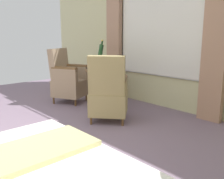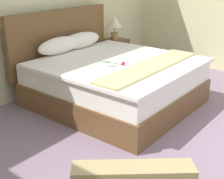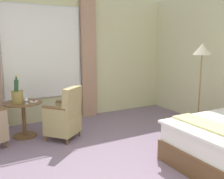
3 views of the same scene
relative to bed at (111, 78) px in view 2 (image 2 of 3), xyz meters
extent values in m
cube|color=brown|center=(0.00, -0.08, -0.19)|extent=(1.83, 2.00, 0.32)
cube|color=white|center=(0.00, -0.08, 0.10)|extent=(1.77, 1.94, 0.26)
cube|color=white|center=(0.00, -0.14, 0.26)|extent=(1.86, 1.88, 0.04)
cube|color=#CDC785|center=(0.00, -0.63, 0.29)|extent=(1.83, 0.36, 0.03)
cube|color=brown|center=(0.00, 0.96, 0.42)|extent=(1.92, 0.08, 0.89)
ellipsoid|color=white|center=(-0.22, 0.76, 0.39)|extent=(0.77, 0.23, 0.24)
ellipsoid|color=white|center=(0.22, 0.76, 0.39)|extent=(0.78, 0.27, 0.25)
cylinder|color=#2D6628|center=(-0.16, -0.13, 0.29)|extent=(0.06, 0.36, 0.01)
sphere|color=red|center=(-0.14, -0.32, 0.31)|extent=(0.05, 0.05, 0.05)
ellipsoid|color=#33702D|center=(-0.16, -0.07, 0.29)|extent=(0.05, 0.05, 0.01)
cube|color=white|center=(-0.23, -0.20, 0.29)|extent=(0.09, 0.12, 0.00)
cube|color=brown|center=(1.12, 0.81, -0.05)|extent=(0.44, 0.37, 0.60)
sphere|color=#B7B2A8|center=(1.35, 0.81, 0.08)|extent=(0.02, 0.02, 0.02)
cylinder|color=#9D7842|center=(1.12, 0.81, 0.31)|extent=(0.13, 0.13, 0.13)
cylinder|color=olive|center=(1.12, 0.81, 0.42)|extent=(0.02, 0.02, 0.10)
cone|color=beige|center=(1.12, 0.81, 0.57)|extent=(0.27, 0.27, 0.19)
camera|label=1|loc=(-0.02, 0.62, 0.92)|focal=40.00mm
camera|label=2|loc=(-3.18, -2.56, 1.41)|focal=50.00mm
camera|label=3|loc=(1.93, -3.46, 1.43)|focal=40.00mm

